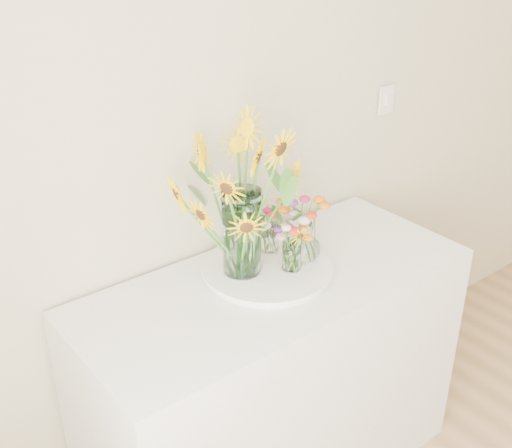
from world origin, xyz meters
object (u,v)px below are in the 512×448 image
small_vase_c (270,238)px  mason_jar (242,233)px  small_vase_a (292,255)px  small_vase_b (306,241)px  tray (267,270)px  counter (274,381)px

small_vase_c → mason_jar: bearing=-162.1°
mason_jar → small_vase_a: bearing=-33.4°
small_vase_c → small_vase_b: bearing=-63.8°
tray → small_vase_a: (0.05, -0.06, 0.07)m
tray → small_vase_b: bearing=-16.1°
tray → small_vase_b: 0.17m
tray → mason_jar: bearing=160.0°
counter → small_vase_b: bearing=1.5°
counter → small_vase_a: (0.06, -0.02, 0.53)m
small_vase_b → small_vase_c: (-0.06, 0.12, -0.02)m
counter → small_vase_c: size_ratio=13.34×
mason_jar → small_vase_b: mason_jar is taller
tray → mason_jar: mason_jar is taller
small_vase_a → small_vase_b: small_vase_b is taller
small_vase_c → small_vase_a: bearing=-99.2°
tray → small_vase_c: bearing=47.1°
small_vase_b → small_vase_c: bearing=116.2°
mason_jar → counter: bearing=-41.7°
tray → small_vase_a: size_ratio=3.83×
mason_jar → small_vase_b: size_ratio=2.03×
small_vase_a → small_vase_c: (0.02, 0.14, -0.00)m
counter → tray: tray is taller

